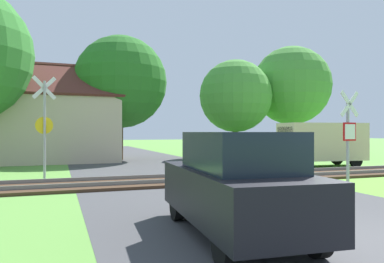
{
  "coord_description": "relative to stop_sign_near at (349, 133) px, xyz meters",
  "views": [
    {
      "loc": [
        -4.41,
        -4.92,
        1.78
      ],
      "look_at": [
        0.5,
        8.74,
        1.8
      ],
      "focal_mm": 35.0,
      "sensor_mm": 36.0,
      "label": 1
    }
  ],
  "objects": [
    {
      "name": "rail_track",
      "position": [
        -4.57,
        2.87,
        -1.7
      ],
      "size": [
        60.0,
        2.6,
        0.22
      ],
      "color": "#422D1E",
      "rests_on": "ground"
    },
    {
      "name": "stop_sign_near",
      "position": [
        0.0,
        0.0,
        0.0
      ],
      "size": [
        0.87,
        0.2,
        3.14
      ],
      "rotation": [
        0.0,
        0.0,
        3.3
      ],
      "color": "#9E9EA5",
      "rests_on": "ground"
    },
    {
      "name": "tree_center",
      "position": [
        -5.19,
        14.3,
        3.23
      ],
      "size": [
        5.91,
        5.91,
        7.94
      ],
      "color": "#513823",
      "rests_on": "ground"
    },
    {
      "name": "ground_plane",
      "position": [
        -4.57,
        -4.87,
        -1.75
      ],
      "size": [
        160.0,
        160.0,
        0.0
      ],
      "primitive_type": "plane",
      "color": "#5B933D"
    },
    {
      "name": "tree_right",
      "position": [
        2.77,
        13.87,
        2.55
      ],
      "size": [
        5.07,
        5.07,
        6.85
      ],
      "color": "#513823",
      "rests_on": "ground"
    },
    {
      "name": "tree_far",
      "position": [
        7.71,
        14.32,
        3.54
      ],
      "size": [
        5.9,
        5.9,
        8.26
      ],
      "color": "#513823",
      "rests_on": "ground"
    },
    {
      "name": "crossing_sign_far",
      "position": [
        -9.45,
        5.06,
        0.42
      ],
      "size": [
        0.86,
        0.25,
        3.86
      ],
      "rotation": [
        0.0,
        0.0,
        0.26
      ],
      "color": "#9E9EA5",
      "rests_on": "ground"
    },
    {
      "name": "mail_truck",
      "position": [
        3.7,
        6.13,
        -0.52
      ],
      "size": [
        5.07,
        2.38,
        2.24
      ],
      "rotation": [
        0.0,
        0.0,
        1.46
      ],
      "color": "beige",
      "rests_on": "ground"
    },
    {
      "name": "house",
      "position": [
        -9.11,
        14.28,
        0.38
      ],
      "size": [
        7.58,
        5.77,
        5.96
      ],
      "rotation": [
        0.0,
        0.0,
        0.02
      ],
      "color": "#C6B293",
      "rests_on": "ground"
    },
    {
      "name": "road_asphalt",
      "position": [
        -4.57,
        -2.87,
        -1.75
      ],
      "size": [
        7.81,
        80.0,
        0.01
      ],
      "primitive_type": "cube",
      "color": "#424244",
      "rests_on": "ground"
    },
    {
      "name": "parked_car",
      "position": [
        -6.12,
        -4.05,
        -0.86
      ],
      "size": [
        1.93,
        4.11,
        1.78
      ],
      "rotation": [
        0.0,
        0.0,
        -0.07
      ],
      "color": "black",
      "rests_on": "ground"
    }
  ]
}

